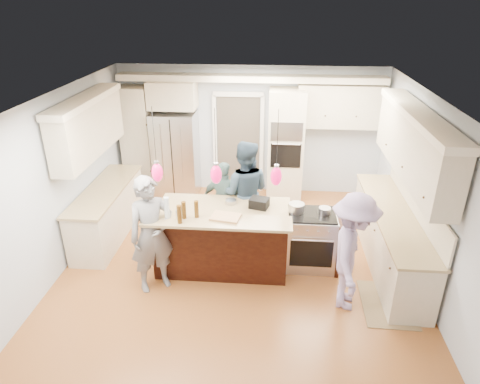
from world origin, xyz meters
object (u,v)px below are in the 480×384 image
object	(u,v)px
kitchen_island	(223,237)
person_bar_end	(152,235)
refrigerator	(176,154)
person_far_left	(244,192)
island_range	(312,240)

from	to	relation	value
kitchen_island	person_bar_end	bearing A→B (deg)	-143.37
refrigerator	kitchen_island	world-z (taller)	refrigerator
refrigerator	person_far_left	distance (m)	2.39
refrigerator	person_far_left	world-z (taller)	person_far_left
refrigerator	person_bar_end	bearing A→B (deg)	-83.48
kitchen_island	island_range	bearing A→B (deg)	3.09
refrigerator	island_range	bearing A→B (deg)	-42.59
refrigerator	island_range	xyz separation A→B (m)	(2.71, -2.49, -0.44)
refrigerator	island_range	size ratio (longest dim) A/B	1.96
refrigerator	person_bar_end	size ratio (longest dim) A/B	1.02
person_bar_end	person_far_left	world-z (taller)	person_far_left
kitchen_island	person_bar_end	xyz separation A→B (m)	(-0.93, -0.69, 0.40)
kitchen_island	person_bar_end	size ratio (longest dim) A/B	1.19
island_range	person_bar_end	bearing A→B (deg)	-161.83
refrigerator	person_bar_end	xyz separation A→B (m)	(0.37, -3.26, -0.01)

